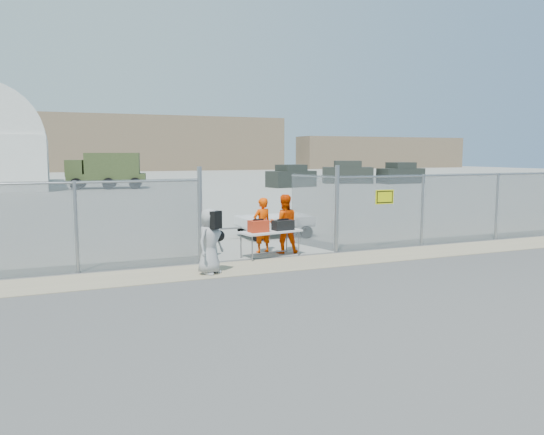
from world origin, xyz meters
name	(u,v)px	position (x,y,z in m)	size (l,w,h in m)	color
ground	(304,272)	(0.00, 0.00, 0.00)	(160.00, 160.00, 0.00)	#3D3D3D
tarmac_inside	(114,183)	(0.00, 42.00, 0.01)	(160.00, 80.00, 0.01)	gray
dirt_strip	(287,264)	(0.00, 1.00, 0.01)	(44.00, 1.60, 0.01)	tan
distant_hills	(121,143)	(5.00, 78.00, 4.50)	(140.00, 6.00, 9.00)	#7F684F
chain_link_fence	(272,218)	(0.00, 2.00, 1.10)	(40.00, 0.20, 2.20)	gray
folding_table	(270,244)	(-0.02, 2.08, 0.37)	(1.72, 0.72, 0.73)	silver
orange_bag	(258,226)	(-0.41, 1.96, 0.89)	(0.50, 0.34, 0.31)	red
black_duffel	(283,225)	(0.35, 2.05, 0.87)	(0.56, 0.33, 0.27)	black
security_worker_left	(262,225)	(0.01, 2.75, 0.79)	(0.58, 0.38, 1.58)	#EE4100
security_worker_right	(284,224)	(0.56, 2.45, 0.84)	(0.82, 0.64, 1.68)	#EE4100
visitor	(210,241)	(-2.12, 0.69, 0.78)	(0.76, 0.50, 1.56)	#999999
utility_trailer	(274,226)	(1.44, 5.26, 0.38)	(3.17, 1.63, 0.77)	silver
military_truck	(107,171)	(-1.42, 33.46, 1.44)	(6.05, 2.23, 2.88)	#394723
parked_vehicle_near	(291,176)	(13.17, 29.65, 0.93)	(4.10, 1.85, 1.85)	#272B26
parked_vehicle_mid	(347,172)	(20.49, 32.81, 1.05)	(4.62, 2.09, 2.09)	#272B26
parked_vehicle_far	(401,173)	(25.12, 30.78, 0.98)	(4.31, 1.95, 1.95)	#272B26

